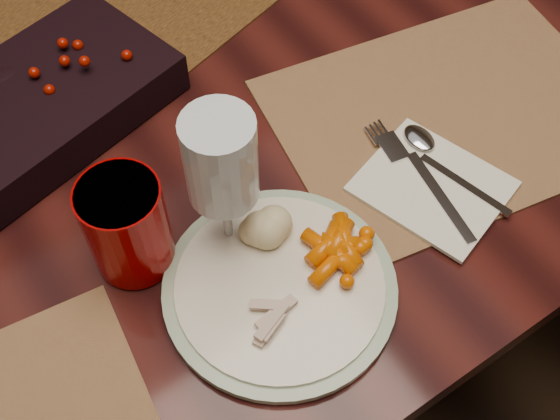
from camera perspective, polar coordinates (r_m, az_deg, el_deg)
floor at (r=1.58m, az=-4.56°, el=-9.34°), size 5.00×5.00×0.00m
dining_table at (r=1.25m, az=-5.70°, el=-2.21°), size 1.80×1.00×0.75m
table_runner at (r=1.07m, az=-15.37°, el=14.75°), size 1.83×0.87×0.00m
centerpiece at (r=0.92m, az=-20.15°, el=7.63°), size 0.41×0.27×0.07m
placemat_main at (r=0.94m, az=13.66°, el=7.56°), size 0.49×0.39×0.00m
dinner_plate at (r=0.76m, az=-0.02°, el=-6.26°), size 0.33×0.33×0.01m
baby_carrots at (r=0.76m, az=5.51°, el=-4.12°), size 0.12×0.11×0.02m
mashed_potatoes at (r=0.76m, az=-0.94°, el=-0.81°), size 0.09×0.08×0.05m
turkey_shreds at (r=0.73m, az=-0.92°, el=-8.22°), size 0.08×0.08×0.02m
napkin at (r=0.85m, az=12.29°, el=1.89°), size 0.18×0.20×0.01m
fork at (r=0.85m, az=11.92°, el=2.12°), size 0.06×0.18×0.00m
spoon at (r=0.87m, az=13.65°, el=3.19°), size 0.07×0.16×0.00m
red_cup at (r=0.75m, az=-12.33°, el=-1.29°), size 0.11×0.11×0.12m
wine_glass at (r=0.72m, az=-4.57°, el=1.68°), size 0.08×0.08×0.20m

